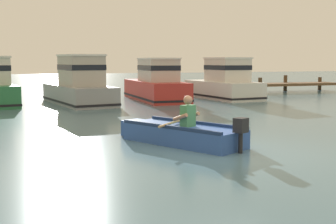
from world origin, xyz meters
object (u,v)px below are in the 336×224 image
Objects in this scene: moored_boat_grey at (79,86)px; moored_boat_red at (156,85)px; moored_boat_white at (224,83)px; rowboat_with_person at (181,133)px.

moored_boat_grey is 4.02m from moored_boat_red.
moored_boat_white is (3.76, -0.07, 0.00)m from moored_boat_red.
moored_boat_red is 1.11× the size of moored_boat_white.
moored_boat_grey reaches higher than rowboat_with_person.
moored_boat_red is (3.96, 0.73, -0.04)m from moored_boat_grey.
moored_boat_white reaches higher than moored_boat_red.
rowboat_with_person is at bearing -85.01° from moored_boat_grey.
moored_boat_red is 3.77m from moored_boat_white.
rowboat_with_person is 11.99m from moored_boat_red.
moored_boat_white reaches higher than rowboat_with_person.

